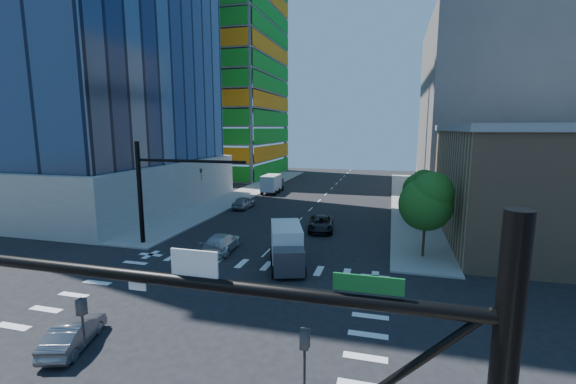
% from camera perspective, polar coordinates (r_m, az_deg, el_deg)
% --- Properties ---
extents(ground, '(160.00, 160.00, 0.00)m').
position_cam_1_polar(ground, '(22.36, -13.41, -18.13)').
color(ground, black).
rests_on(ground, ground).
extents(road_markings, '(20.00, 20.00, 0.01)m').
position_cam_1_polar(road_markings, '(22.36, -13.41, -18.12)').
color(road_markings, silver).
rests_on(road_markings, ground).
extents(sidewalk_ne, '(5.00, 60.00, 0.15)m').
position_cam_1_polar(sidewalk_ne, '(58.27, 17.54, -1.08)').
color(sidewalk_ne, gray).
rests_on(sidewalk_ne, ground).
extents(sidewalk_nw, '(5.00, 60.00, 0.15)m').
position_cam_1_polar(sidewalk_nw, '(62.32, -6.06, -0.03)').
color(sidewalk_nw, gray).
rests_on(sidewalk_nw, ground).
extents(construction_building, '(25.16, 34.50, 70.60)m').
position_cam_1_polar(construction_building, '(88.70, -10.47, 18.59)').
color(construction_building, gray).
rests_on(construction_building, ground).
extents(commercial_building, '(20.50, 22.50, 10.60)m').
position_cam_1_polar(commercial_building, '(42.44, 35.99, 0.94)').
color(commercial_building, '#917254').
rests_on(commercial_building, ground).
extents(bg_building_ne, '(24.00, 30.00, 28.00)m').
position_cam_1_polar(bg_building_ne, '(74.42, 29.05, 11.15)').
color(bg_building_ne, '#635D59').
rests_on(bg_building_ne, ground).
extents(signal_mast_nw, '(10.20, 0.40, 9.00)m').
position_cam_1_polar(signal_mast_nw, '(35.26, -19.19, 1.15)').
color(signal_mast_nw, black).
rests_on(signal_mast_nw, sidewalk_nw).
extents(tree_south, '(4.16, 4.16, 6.82)m').
position_cam_1_polar(tree_south, '(31.83, 20.00, -1.22)').
color(tree_south, '#382316').
rests_on(tree_south, sidewalk_ne).
extents(tree_north, '(3.54, 3.52, 5.78)m').
position_cam_1_polar(tree_north, '(43.77, 19.07, 0.68)').
color(tree_north, '#382316').
rests_on(tree_north, sidewalk_ne).
extents(car_nb_far, '(3.11, 5.52, 1.46)m').
position_cam_1_polar(car_nb_far, '(39.17, 4.92, -4.68)').
color(car_nb_far, black).
rests_on(car_nb_far, ground).
extents(car_sb_near, '(2.67, 5.46, 1.53)m').
position_cam_1_polar(car_sb_near, '(33.07, -9.79, -7.38)').
color(car_sb_near, silver).
rests_on(car_sb_near, ground).
extents(car_sb_mid, '(1.85, 4.54, 1.55)m').
position_cam_1_polar(car_sb_mid, '(50.12, -6.58, -1.54)').
color(car_sb_mid, gray).
rests_on(car_sb_mid, ground).
extents(car_sb_cross, '(2.51, 4.26, 1.33)m').
position_cam_1_polar(car_sb_cross, '(21.85, -29.18, -17.87)').
color(car_sb_cross, '#56575C').
rests_on(car_sb_cross, ground).
extents(box_truck_near, '(4.09, 6.14, 2.97)m').
position_cam_1_polar(box_truck_near, '(28.93, -0.16, -8.57)').
color(box_truck_near, black).
rests_on(box_truck_near, ground).
extents(box_truck_far, '(2.52, 5.69, 2.96)m').
position_cam_1_polar(box_truck_far, '(61.76, -2.28, 1.09)').
color(box_truck_far, black).
rests_on(box_truck_far, ground).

